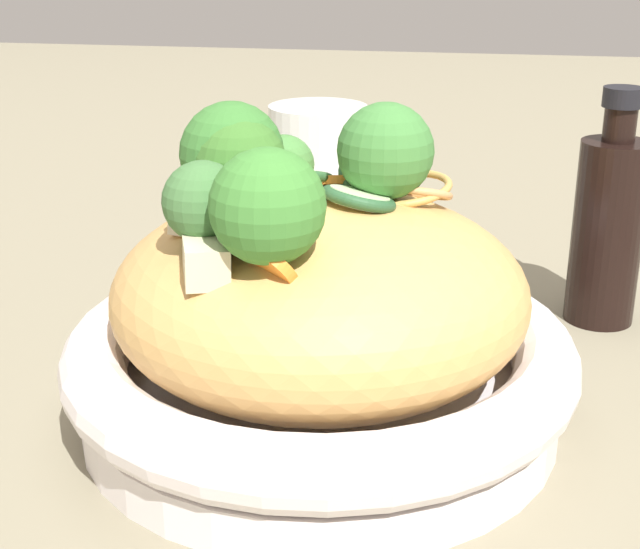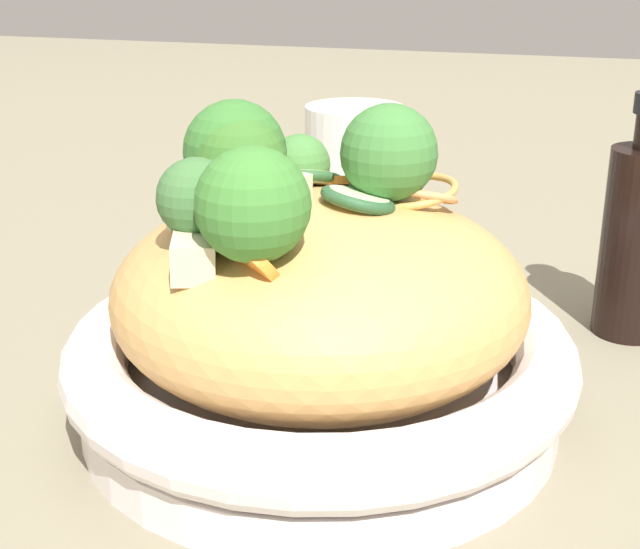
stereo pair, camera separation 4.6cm
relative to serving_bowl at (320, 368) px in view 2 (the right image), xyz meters
name	(u,v)px [view 2 (the right image)]	position (x,y,z in m)	size (l,w,h in m)	color
ground_plane	(320,417)	(0.00, 0.00, -0.03)	(3.00, 3.00, 0.00)	gray
serving_bowl	(320,368)	(0.00, 0.00, 0.00)	(0.27, 0.27, 0.06)	white
noodle_heap	(320,292)	(0.00, 0.00, 0.04)	(0.21, 0.21, 0.10)	tan
broccoli_florets	(274,172)	(0.02, 0.01, 0.11)	(0.14, 0.20, 0.08)	#9FC16F
carrot_coins	(279,221)	(0.01, 0.02, 0.09)	(0.05, 0.14, 0.03)	orange
zucchini_slices	(343,188)	(0.00, -0.03, 0.09)	(0.09, 0.09, 0.03)	beige
chicken_chunks	(234,212)	(0.03, 0.03, 0.09)	(0.07, 0.08, 0.04)	beige
soy_sauce_bottle	(638,236)	(-0.16, -0.16, 0.04)	(0.04, 0.04, 0.15)	black
drinking_glass	(354,182)	(0.05, -0.26, 0.03)	(0.08, 0.08, 0.12)	silver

